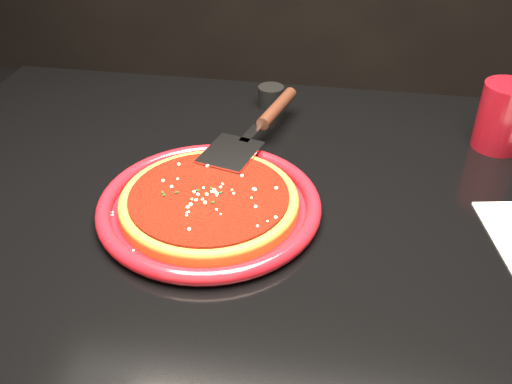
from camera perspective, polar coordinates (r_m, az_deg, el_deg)
table at (r=1.07m, az=1.65°, el=-17.40°), size 1.20×0.80×0.75m
plate at (r=0.79m, az=-4.67°, el=-1.34°), size 0.38×0.38×0.02m
pizza_crust at (r=0.78m, az=-4.69°, el=-1.13°), size 0.30×0.30×0.01m
pizza_crust_rim at (r=0.78m, az=-4.71°, el=-0.76°), size 0.30×0.30×0.02m
pizza_sauce at (r=0.78m, az=-4.72°, el=-0.50°), size 0.27×0.27×0.01m
parmesan_dusting at (r=0.78m, az=-4.75°, el=-0.13°), size 0.21×0.21×0.01m
basil_flecks at (r=0.78m, az=-4.74°, el=-0.18°), size 0.19×0.19×0.00m
pizza_server at (r=0.92m, az=0.12°, el=6.57°), size 0.16×0.33×0.02m
cup at (r=0.99m, az=23.44°, el=6.94°), size 0.09×0.09×0.11m
ramekin at (r=1.07m, az=1.51°, el=9.57°), size 0.06×0.06×0.04m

